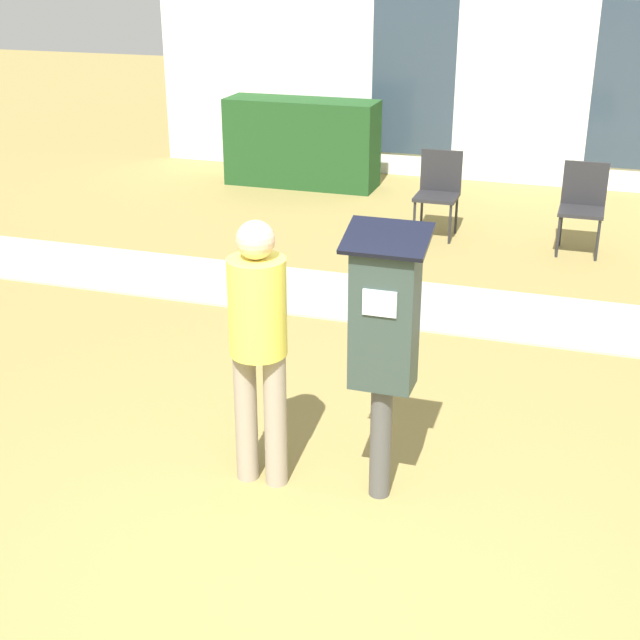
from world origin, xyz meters
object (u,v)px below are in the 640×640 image
object	(u,v)px
outdoor_chair_middle	(583,200)
outdoor_chair_left	(439,187)
parking_meter	(384,331)
person_standing	(258,335)

from	to	relation	value
outdoor_chair_middle	outdoor_chair_left	bearing A→B (deg)	173.35
outdoor_chair_left	outdoor_chair_middle	distance (m)	1.49
parking_meter	outdoor_chair_middle	world-z (taller)	parking_meter
person_standing	outdoor_chair_left	size ratio (longest dim) A/B	1.76
parking_meter	outdoor_chair_left	distance (m)	5.05
parking_meter	person_standing	bearing A→B (deg)	-174.59
parking_meter	outdoor_chair_middle	bearing A→B (deg)	80.15
person_standing	outdoor_chair_left	bearing A→B (deg)	67.22
person_standing	outdoor_chair_middle	xyz separation A→B (m)	(1.54, 4.96, -0.40)
parking_meter	outdoor_chair_middle	distance (m)	4.99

